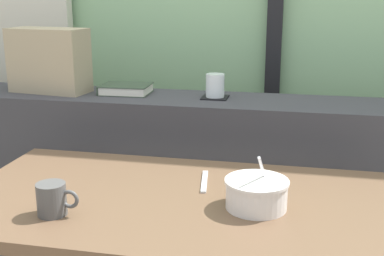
# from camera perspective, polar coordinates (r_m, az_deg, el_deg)

# --- Properties ---
(dark_console_ledge) EXTENTS (2.80, 0.32, 0.85)m
(dark_console_ledge) POSITION_cam_1_polar(r_m,az_deg,el_deg) (2.09, 1.19, -8.07)
(dark_console_ledge) COLOR #38383D
(dark_console_ledge) RESTS_ON ground
(breakfast_table) EXTENTS (1.21, 0.66, 0.70)m
(breakfast_table) POSITION_cam_1_polar(r_m,az_deg,el_deg) (1.46, -2.11, -11.70)
(breakfast_table) COLOR brown
(breakfast_table) RESTS_ON ground
(coaster_square) EXTENTS (0.10, 0.10, 0.00)m
(coaster_square) POSITION_cam_1_polar(r_m,az_deg,el_deg) (1.96, 2.63, 3.50)
(coaster_square) COLOR black
(coaster_square) RESTS_ON dark_console_ledge
(juice_glass) EXTENTS (0.07, 0.07, 0.09)m
(juice_glass) POSITION_cam_1_polar(r_m,az_deg,el_deg) (1.96, 2.64, 4.74)
(juice_glass) COLOR white
(juice_glass) RESTS_ON coaster_square
(closed_book) EXTENTS (0.20, 0.16, 0.04)m
(closed_book) POSITION_cam_1_polar(r_m,az_deg,el_deg) (2.07, -7.57, 4.43)
(closed_book) COLOR #334233
(closed_book) RESTS_ON dark_console_ledge
(throw_pillow) EXTENTS (0.34, 0.18, 0.26)m
(throw_pillow) POSITION_cam_1_polar(r_m,az_deg,el_deg) (2.15, -15.95, 7.40)
(throw_pillow) COLOR tan
(throw_pillow) RESTS_ON dark_console_ledge
(soup_bowl) EXTENTS (0.17, 0.17, 0.15)m
(soup_bowl) POSITION_cam_1_polar(r_m,az_deg,el_deg) (1.35, 7.34, -7.46)
(soup_bowl) COLOR silver
(soup_bowl) RESTS_ON breakfast_table
(fork_utensil) EXTENTS (0.04, 0.17, 0.01)m
(fork_utensil) POSITION_cam_1_polar(r_m,az_deg,el_deg) (1.52, 1.42, -6.09)
(fork_utensil) COLOR silver
(fork_utensil) RESTS_ON breakfast_table
(ceramic_mug) EXTENTS (0.11, 0.08, 0.08)m
(ceramic_mug) POSITION_cam_1_polar(r_m,az_deg,el_deg) (1.34, -15.58, -7.80)
(ceramic_mug) COLOR #4C4C4C
(ceramic_mug) RESTS_ON breakfast_table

